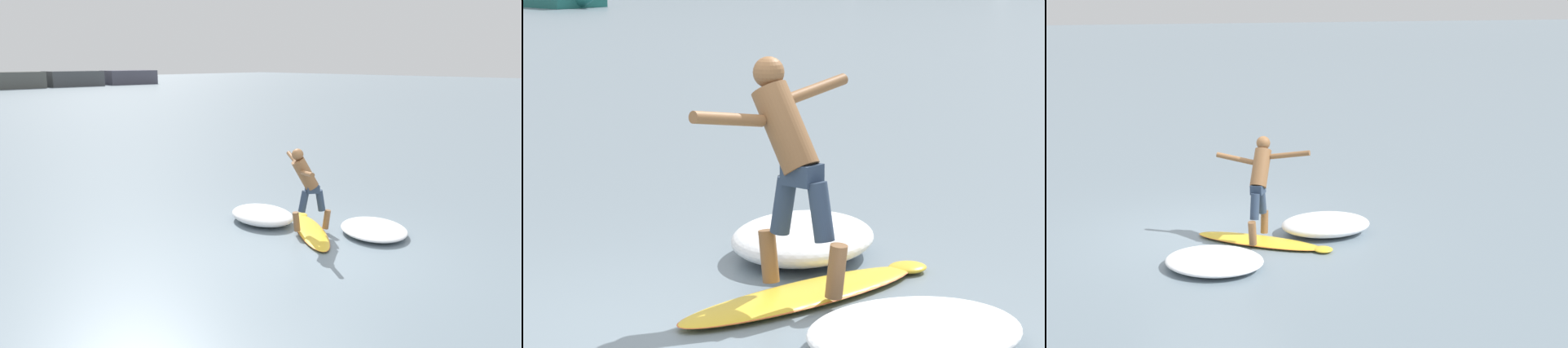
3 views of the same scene
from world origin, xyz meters
TOP-DOWN VIEW (x-y plane):
  - ground_plane at (0.00, 0.00)m, footprint 200.00×200.00m
  - surfboard at (0.70, 0.72)m, footprint 1.90×2.20m
  - surfer at (0.56, 0.76)m, footprint 1.11×1.45m
  - wave_foam_at_tail at (0.51, 1.95)m, footprint 1.33×1.69m
  - wave_foam_at_nose at (1.55, -0.25)m, footprint 1.99×2.04m

SIDE VIEW (x-z plane):
  - ground_plane at x=0.00m, z-range 0.00..0.00m
  - surfboard at x=0.70m, z-range -0.07..0.15m
  - wave_foam_at_nose at x=1.55m, z-range 0.00..0.22m
  - wave_foam_at_tail at x=0.51m, z-range 0.00..0.33m
  - surfer at x=0.56m, z-range 0.25..1.97m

